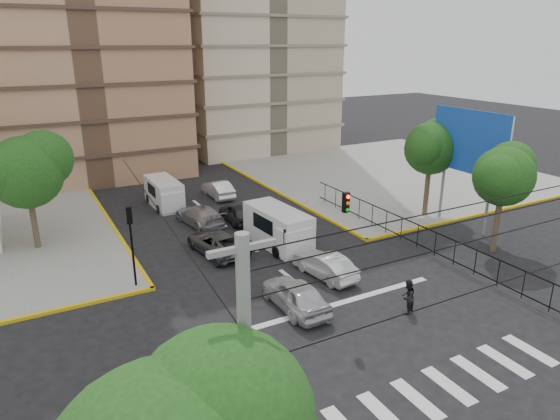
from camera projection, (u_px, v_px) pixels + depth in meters
ground at (341, 318)px, 23.71m from camera, size 160.00×160.00×0.00m
sidewalk_ne at (390, 173)px, 49.37m from camera, size 26.00×26.00×0.15m
crosswalk_stripes at (433, 392)px, 18.73m from camera, size 12.00×2.40×0.01m
stop_line at (327, 307)px, 24.71m from camera, size 13.00×0.40×0.01m
park_fence at (416, 249)px, 31.53m from camera, size 0.10×22.50×1.66m
billboard at (470, 143)px, 33.31m from camera, size 0.36×6.20×8.10m
tree_park_a at (505, 174)px, 29.70m from camera, size 4.41×3.60×6.83m
tree_park_c at (432, 146)px, 35.87m from camera, size 4.65×3.80×7.25m
tree_tudor at (27, 169)px, 29.95m from camera, size 5.39×4.40×7.43m
traffic_light_nw at (131, 233)px, 25.66m from camera, size 0.28×0.22×4.40m
traffic_light_hanging at (376, 214)px, 20.12m from camera, size 18.00×9.12×0.92m
van_right_lane at (280, 229)px, 31.57m from camera, size 2.51×5.54×2.43m
van_left_lane at (165, 194)px, 39.22m from camera, size 2.05×4.86×2.18m
car_silver_front_left at (295, 295)px, 24.33m from camera, size 1.86×4.52×1.53m
car_white_front_right at (325, 265)px, 27.70m from camera, size 1.97×4.34×1.38m
car_grey_mid_left at (217, 243)px, 30.78m from camera, size 2.89×5.23×1.39m
car_silver_rear_left at (199, 215)px, 35.64m from camera, size 2.62×5.05×1.40m
car_darkgrey_mid_right at (237, 213)px, 36.06m from camera, size 1.70×4.12×1.40m
car_white_rear_right at (218, 189)px, 41.87m from camera, size 1.54×4.30×1.41m
pedestrian_crosswalk at (407, 297)px, 23.92m from camera, size 1.03×0.93×1.73m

